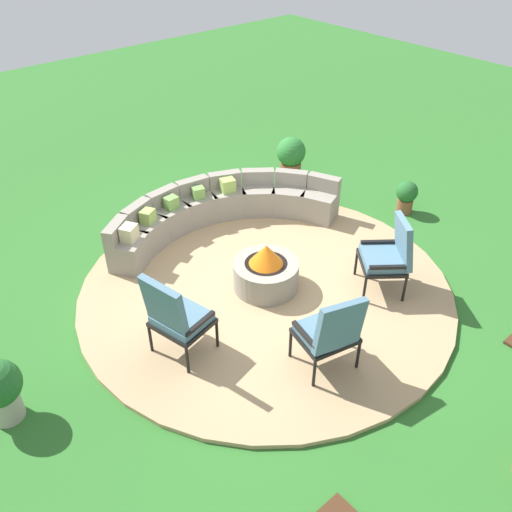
{
  "coord_description": "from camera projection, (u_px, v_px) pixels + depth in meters",
  "views": [
    {
      "loc": [
        -3.81,
        -4.19,
        4.63
      ],
      "look_at": [
        0.0,
        0.2,
        0.45
      ],
      "focal_mm": 37.96,
      "sensor_mm": 36.0,
      "label": 1
    }
  ],
  "objects": [
    {
      "name": "fire_pit",
      "position": [
        266.0,
        271.0,
        7.12
      ],
      "size": [
        0.87,
        0.87,
        0.66
      ],
      "color": "gray",
      "rests_on": "patio_circle"
    },
    {
      "name": "lounge_chair_back_left",
      "position": [
        390.0,
        254.0,
        6.93
      ],
      "size": [
        0.82,
        0.85,
        1.06
      ],
      "rotation": [
        0.0,
        0.0,
        7.17
      ],
      "color": "black",
      "rests_on": "patio_circle"
    },
    {
      "name": "patio_circle",
      "position": [
        266.0,
        288.0,
        7.28
      ],
      "size": [
        4.96,
        4.96,
        0.06
      ],
      "primitive_type": "cylinder",
      "color": "tan",
      "rests_on": "ground_plane"
    },
    {
      "name": "lounge_chair_front_left",
      "position": [
        175.0,
        315.0,
        5.93
      ],
      "size": [
        0.7,
        0.71,
        1.14
      ],
      "rotation": [
        0.0,
        0.0,
        4.93
      ],
      "color": "black",
      "rests_on": "patio_circle"
    },
    {
      "name": "ground_plane",
      "position": [
        266.0,
        290.0,
        7.3
      ],
      "size": [
        24.0,
        24.0,
        0.0
      ],
      "primitive_type": "plane",
      "color": "#2D6B28"
    },
    {
      "name": "potted_plant_0",
      "position": [
        291.0,
        157.0,
        9.63
      ],
      "size": [
        0.52,
        0.52,
        0.8
      ],
      "color": "brown",
      "rests_on": "ground_plane"
    },
    {
      "name": "lounge_chair_front_right",
      "position": [
        331.0,
        331.0,
        5.78
      ],
      "size": [
        0.72,
        0.66,
        1.05
      ],
      "rotation": [
        0.0,
        0.0,
        6.05
      ],
      "color": "black",
      "rests_on": "patio_circle"
    },
    {
      "name": "potted_plant_2",
      "position": [
        406.0,
        195.0,
        8.77
      ],
      "size": [
        0.35,
        0.35,
        0.55
      ],
      "color": "brown",
      "rests_on": "ground_plane"
    },
    {
      "name": "curved_stone_bench",
      "position": [
        218.0,
        211.0,
        8.31
      ],
      "size": [
        3.58,
        1.77,
        0.67
      ],
      "color": "gray",
      "rests_on": "patio_circle"
    }
  ]
}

